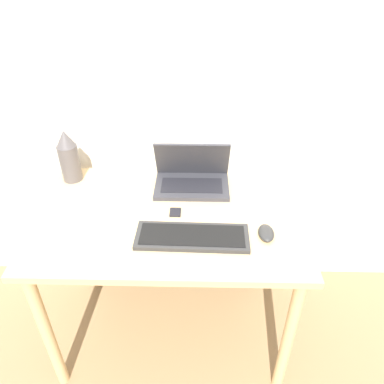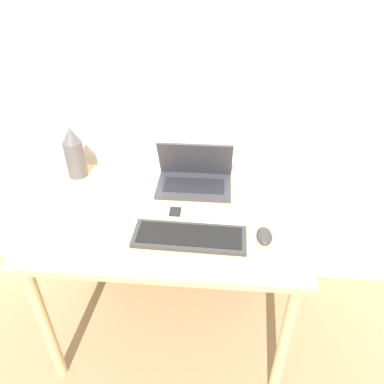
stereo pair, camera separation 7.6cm
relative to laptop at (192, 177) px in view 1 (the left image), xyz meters
name	(u,v)px [view 1 (the left image)]	position (x,y,z in m)	size (l,w,h in m)	color
wall_back	(172,70)	(-0.09, 0.21, 0.43)	(6.00, 0.05, 2.50)	silver
desk	(170,233)	(-0.09, -0.22, -0.15)	(1.13, 0.73, 0.77)	tan
laptop	(192,177)	(0.00, 0.00, 0.00)	(0.34, 0.22, 0.22)	#333338
keyboard	(192,237)	(0.01, -0.37, -0.04)	(0.45, 0.17, 0.02)	#2D2D2D
mouse	(266,233)	(0.30, -0.35, -0.03)	(0.06, 0.10, 0.03)	#2D2D2D
vase	(69,156)	(-0.58, 0.04, 0.08)	(0.09, 0.09, 0.26)	#514C4C
mp3_player	(175,212)	(-0.07, -0.21, -0.04)	(0.05, 0.06, 0.01)	black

